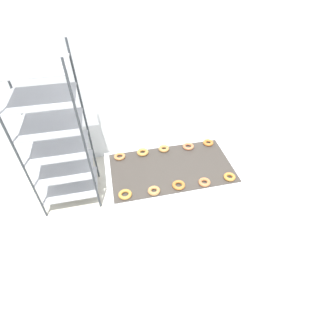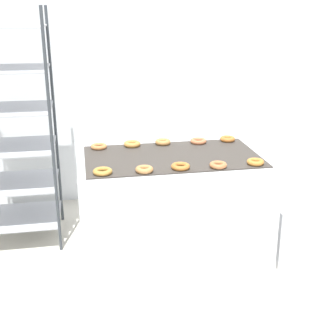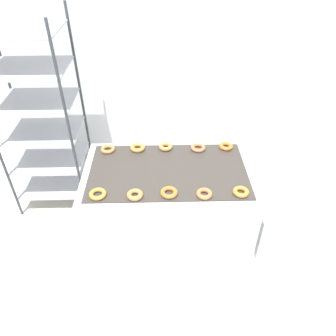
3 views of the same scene
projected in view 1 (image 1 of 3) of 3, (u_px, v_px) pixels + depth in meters
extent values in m
plane|color=beige|center=(186.00, 271.00, 2.69)|extent=(14.00, 14.00, 0.00)
cube|color=silver|center=(144.00, 61.00, 3.31)|extent=(8.00, 0.05, 2.80)
cube|color=silver|center=(171.00, 198.00, 2.86)|extent=(1.27, 0.77, 0.87)
cube|color=#38332D|center=(172.00, 168.00, 2.57)|extent=(1.17, 0.68, 0.01)
cube|color=#262628|center=(215.00, 205.00, 2.56)|extent=(0.12, 0.07, 0.10)
cylinder|color=#33383D|center=(19.00, 157.00, 2.61)|extent=(0.02, 0.02, 1.85)
cylinder|color=#33383D|center=(86.00, 148.00, 2.72)|extent=(0.02, 0.02, 1.85)
cylinder|color=#33383D|center=(28.00, 127.00, 3.03)|extent=(0.02, 0.02, 1.85)
cylinder|color=#33383D|center=(86.00, 120.00, 3.14)|extent=(0.02, 0.02, 1.85)
cube|color=#A8AAB2|center=(72.00, 185.00, 3.36)|extent=(0.65, 0.57, 0.01)
cube|color=#A8AAB2|center=(66.00, 167.00, 3.16)|extent=(0.65, 0.57, 0.01)
cube|color=#A8AAB2|center=(59.00, 147.00, 2.96)|extent=(0.65, 0.57, 0.01)
cube|color=#A8AAB2|center=(51.00, 124.00, 2.76)|extent=(0.65, 0.57, 0.01)
cube|color=#A8AAB2|center=(41.00, 97.00, 2.56)|extent=(0.65, 0.57, 0.01)
cube|color=#A8AAB2|center=(31.00, 66.00, 2.36)|extent=(0.65, 0.57, 0.01)
cube|color=silver|center=(245.00, 196.00, 3.16)|extent=(0.33, 0.34, 0.45)
torus|color=#B47F35|center=(125.00, 194.00, 2.28)|extent=(0.12, 0.12, 0.03)
torus|color=#AD7742|center=(154.00, 191.00, 2.31)|extent=(0.11, 0.11, 0.03)
torus|color=#AF682B|center=(179.00, 185.00, 2.36)|extent=(0.12, 0.12, 0.03)
torus|color=#B36A3D|center=(204.00, 182.00, 2.39)|extent=(0.11, 0.11, 0.03)
torus|color=#BB772F|center=(230.00, 177.00, 2.44)|extent=(0.11, 0.11, 0.03)
torus|color=#BD753F|center=(120.00, 156.00, 2.67)|extent=(0.11, 0.11, 0.03)
torus|color=#B77E3A|center=(143.00, 152.00, 2.72)|extent=(0.12, 0.12, 0.03)
torus|color=#AF7A3F|center=(164.00, 149.00, 2.77)|extent=(0.11, 0.11, 0.04)
torus|color=#BC6B43|center=(188.00, 146.00, 2.80)|extent=(0.12, 0.12, 0.03)
torus|color=#B7692B|center=(208.00, 143.00, 2.85)|extent=(0.11, 0.11, 0.03)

